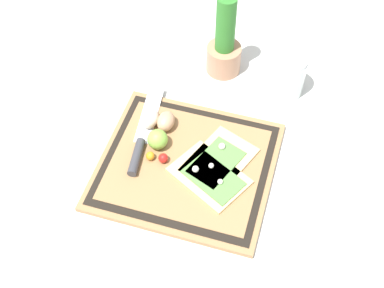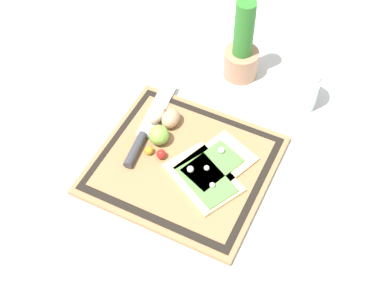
% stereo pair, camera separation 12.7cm
% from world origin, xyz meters
% --- Properties ---
extents(ground_plane, '(6.00, 6.00, 0.00)m').
position_xyz_m(ground_plane, '(0.00, 0.00, 0.00)').
color(ground_plane, silver).
extents(cutting_board, '(0.41, 0.37, 0.02)m').
position_xyz_m(cutting_board, '(0.00, 0.00, 0.01)').
color(cutting_board, '#997047').
rests_on(cutting_board, ground_plane).
extents(pizza_slice_near, '(0.21, 0.18, 0.02)m').
position_xyz_m(pizza_slice_near, '(0.06, -0.02, 0.02)').
color(pizza_slice_near, '#DBBC7F').
rests_on(pizza_slice_near, cutting_board).
extents(pizza_slice_far, '(0.17, 0.20, 0.02)m').
position_xyz_m(pizza_slice_far, '(0.07, 0.03, 0.02)').
color(pizza_slice_far, '#DBBC7F').
rests_on(pizza_slice_far, cutting_board).
extents(knife, '(0.07, 0.29, 0.02)m').
position_xyz_m(knife, '(-0.12, 0.02, 0.02)').
color(knife, silver).
rests_on(knife, cutting_board).
extents(egg_brown, '(0.04, 0.06, 0.04)m').
position_xyz_m(egg_brown, '(-0.08, 0.09, 0.04)').
color(egg_brown, tan).
rests_on(egg_brown, cutting_board).
extents(egg_pink, '(0.04, 0.06, 0.04)m').
position_xyz_m(egg_pink, '(-0.12, 0.09, 0.04)').
color(egg_pink, beige).
rests_on(egg_pink, cutting_board).
extents(lime, '(0.05, 0.05, 0.05)m').
position_xyz_m(lime, '(-0.08, 0.03, 0.04)').
color(lime, '#7FB742').
rests_on(lime, cutting_board).
extents(cherry_tomato_red, '(0.02, 0.02, 0.02)m').
position_xyz_m(cherry_tomato_red, '(-0.05, -0.01, 0.03)').
color(cherry_tomato_red, red).
rests_on(cherry_tomato_red, cutting_board).
extents(cherry_tomato_yellow, '(0.02, 0.02, 0.02)m').
position_xyz_m(cherry_tomato_yellow, '(-0.09, -0.01, 0.03)').
color(cherry_tomato_yellow, orange).
rests_on(cherry_tomato_yellow, cutting_board).
extents(herb_pot, '(0.09, 0.09, 0.24)m').
position_xyz_m(herb_pot, '(-0.00, 0.35, 0.08)').
color(herb_pot, '#AD7A5B').
rests_on(herb_pot, ground_plane).
extents(sauce_jar, '(0.08, 0.08, 0.11)m').
position_xyz_m(sauce_jar, '(0.18, 0.31, 0.05)').
color(sauce_jar, silver).
rests_on(sauce_jar, ground_plane).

